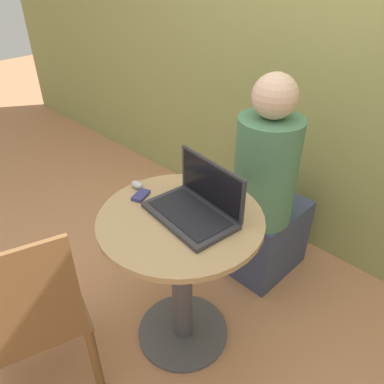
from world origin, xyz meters
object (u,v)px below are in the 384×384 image
person_seated (267,201)px  chair_empty (31,320)px  cell_phone (141,195)px  laptop (196,205)px

person_seated → chair_empty: bearing=-100.0°
cell_phone → chair_empty: 0.63m
cell_phone → chair_empty: size_ratio=0.11×
cell_phone → person_seated: bearing=70.0°
cell_phone → chair_empty: bearing=-88.1°
cell_phone → chair_empty: chair_empty is taller
laptop → cell_phone: (-0.25, -0.08, -0.04)m
laptop → chair_empty: (-0.23, -0.64, -0.32)m
laptop → person_seated: (-0.02, 0.56, -0.27)m
chair_empty → laptop: bearing=70.0°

